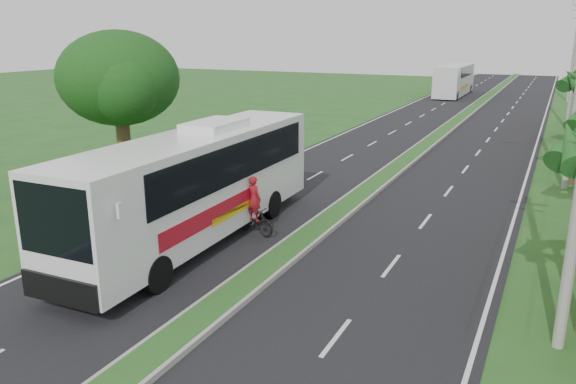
% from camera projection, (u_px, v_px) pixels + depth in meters
% --- Properties ---
extents(ground, '(180.00, 180.00, 0.00)m').
position_uv_depth(ground, '(218.00, 309.00, 15.49)').
color(ground, '#22501D').
rests_on(ground, ground).
extents(road_asphalt, '(14.00, 160.00, 0.02)m').
position_uv_depth(road_asphalt, '(404.00, 163.00, 32.80)').
color(road_asphalt, black).
rests_on(road_asphalt, ground).
extents(median_strip, '(1.20, 160.00, 0.18)m').
position_uv_depth(median_strip, '(404.00, 162.00, 32.78)').
color(median_strip, gray).
rests_on(median_strip, ground).
extents(lane_edge_left, '(0.12, 160.00, 0.01)m').
position_uv_depth(lane_edge_left, '(300.00, 153.00, 35.61)').
color(lane_edge_left, silver).
rests_on(lane_edge_left, ground).
extents(lane_edge_right, '(0.12, 160.00, 0.01)m').
position_uv_depth(lane_edge_right, '(527.00, 176.00, 29.99)').
color(lane_edge_right, silver).
rests_on(lane_edge_right, ground).
extents(shade_tree, '(6.30, 6.00, 7.54)m').
position_uv_depth(shade_tree, '(118.00, 82.00, 27.87)').
color(shade_tree, '#473321').
rests_on(shade_tree, ground).
extents(utility_pole_c, '(1.60, 0.28, 11.00)m').
position_uv_depth(utility_pole_c, '(576.00, 56.00, 43.27)').
color(utility_pole_c, gray).
rests_on(utility_pole_c, ground).
extents(utility_pole_d, '(1.60, 0.28, 10.50)m').
position_uv_depth(utility_pole_d, '(574.00, 52.00, 60.66)').
color(utility_pole_d, gray).
rests_on(utility_pole_d, ground).
extents(coach_bus_main, '(3.05, 13.17, 4.24)m').
position_uv_depth(coach_bus_main, '(198.00, 179.00, 20.08)').
color(coach_bus_main, white).
rests_on(coach_bus_main, ground).
extents(coach_bus_far, '(2.78, 12.55, 3.66)m').
position_uv_depth(coach_bus_far, '(455.00, 78.00, 67.87)').
color(coach_bus_far, silver).
rests_on(coach_bus_far, ground).
extents(motorcyclist, '(1.90, 0.94, 2.27)m').
position_uv_depth(motorcyclist, '(254.00, 214.00, 21.03)').
color(motorcyclist, black).
rests_on(motorcyclist, ground).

